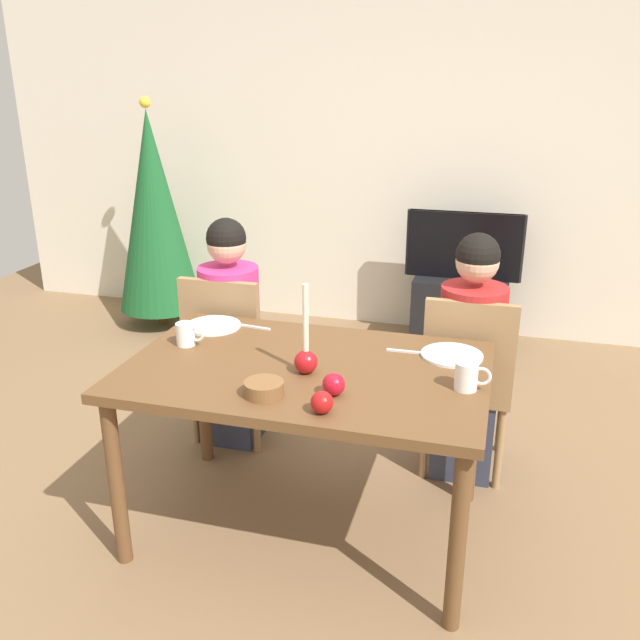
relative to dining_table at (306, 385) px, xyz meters
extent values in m
plane|color=brown|center=(0.00, 0.00, -0.67)|extent=(7.68, 7.68, 0.00)
cube|color=beige|center=(0.00, 2.60, 0.63)|extent=(6.40, 0.10, 2.60)
cube|color=brown|center=(0.00, 0.00, 0.06)|extent=(1.40, 0.90, 0.04)
cylinder|color=brown|center=(-0.64, -0.39, -0.31)|extent=(0.06, 0.06, 0.71)
cylinder|color=brown|center=(0.64, -0.39, -0.31)|extent=(0.06, 0.06, 0.71)
cylinder|color=brown|center=(-0.64, 0.39, -0.31)|extent=(0.06, 0.06, 0.71)
cylinder|color=brown|center=(0.64, 0.39, -0.31)|extent=(0.06, 0.06, 0.71)
cube|color=#99754C|center=(-0.59, 0.69, -0.24)|extent=(0.40, 0.40, 0.04)
cube|color=#99754C|center=(-0.59, 0.51, 0.01)|extent=(0.40, 0.04, 0.45)
cylinder|color=#99754C|center=(-0.42, 0.86, -0.46)|extent=(0.04, 0.04, 0.41)
cylinder|color=#99754C|center=(-0.76, 0.86, -0.46)|extent=(0.04, 0.04, 0.41)
cylinder|color=#99754C|center=(-0.42, 0.52, -0.46)|extent=(0.04, 0.04, 0.41)
cylinder|color=#99754C|center=(-0.76, 0.52, -0.46)|extent=(0.04, 0.04, 0.41)
cube|color=#99754C|center=(0.59, 0.69, -0.24)|extent=(0.40, 0.40, 0.04)
cube|color=#99754C|center=(0.59, 0.51, 0.01)|extent=(0.40, 0.04, 0.45)
cylinder|color=#99754C|center=(0.76, 0.86, -0.46)|extent=(0.04, 0.04, 0.41)
cylinder|color=#99754C|center=(0.42, 0.86, -0.46)|extent=(0.04, 0.04, 0.41)
cylinder|color=#99754C|center=(0.76, 0.52, -0.46)|extent=(0.04, 0.04, 0.41)
cylinder|color=#99754C|center=(0.42, 0.52, -0.46)|extent=(0.04, 0.04, 0.41)
cube|color=#33384C|center=(-0.59, 0.64, -0.44)|extent=(0.28, 0.28, 0.45)
cylinder|color=#D1337A|center=(-0.59, 0.64, 0.02)|extent=(0.30, 0.30, 0.48)
sphere|color=tan|center=(-0.59, 0.64, 0.38)|extent=(0.19, 0.19, 0.19)
sphere|color=black|center=(-0.59, 0.64, 0.41)|extent=(0.19, 0.19, 0.19)
cube|color=#33384C|center=(0.59, 0.64, -0.44)|extent=(0.28, 0.28, 0.45)
cylinder|color=#AD2323|center=(0.59, 0.64, 0.02)|extent=(0.30, 0.30, 0.48)
sphere|color=tan|center=(0.59, 0.64, 0.38)|extent=(0.19, 0.19, 0.19)
sphere|color=black|center=(0.59, 0.64, 0.41)|extent=(0.19, 0.19, 0.19)
cube|color=black|center=(0.43, 2.30, -0.43)|extent=(0.64, 0.40, 0.48)
cube|color=black|center=(0.43, 2.30, 0.04)|extent=(0.79, 0.04, 0.46)
cube|color=black|center=(0.43, 2.30, 0.04)|extent=(0.76, 0.05, 0.46)
cylinder|color=brown|center=(-1.78, 2.09, -0.60)|extent=(0.08, 0.08, 0.14)
cone|color=#195628|center=(-1.78, 2.09, 0.20)|extent=(0.61, 0.61, 1.45)
sphere|color=yellow|center=(-1.78, 2.09, 0.96)|extent=(0.08, 0.08, 0.08)
sphere|color=red|center=(0.02, -0.06, 0.13)|extent=(0.09, 0.09, 0.09)
cylinder|color=#EFE5C6|center=(0.02, -0.06, 0.30)|extent=(0.02, 0.02, 0.26)
cylinder|color=silver|center=(-0.53, 0.30, 0.09)|extent=(0.25, 0.25, 0.01)
cylinder|color=white|center=(0.54, 0.25, 0.09)|extent=(0.25, 0.25, 0.01)
cylinder|color=white|center=(-0.55, 0.07, 0.13)|extent=(0.08, 0.08, 0.10)
torus|color=white|center=(-0.50, 0.07, 0.14)|extent=(0.07, 0.01, 0.07)
cylinder|color=white|center=(0.61, -0.04, 0.14)|extent=(0.08, 0.08, 0.10)
torus|color=white|center=(0.66, -0.04, 0.14)|extent=(0.07, 0.01, 0.07)
cube|color=silver|center=(-0.35, 0.34, 0.09)|extent=(0.18, 0.04, 0.01)
cube|color=silver|center=(0.36, 0.24, 0.09)|extent=(0.18, 0.02, 0.01)
cylinder|color=brown|center=(-0.07, -0.28, 0.11)|extent=(0.14, 0.14, 0.05)
sphere|color=#AD1415|center=(0.16, -0.35, 0.12)|extent=(0.08, 0.08, 0.08)
sphere|color=red|center=(0.17, -0.21, 0.12)|extent=(0.08, 0.08, 0.08)
camera|label=1|loc=(0.70, -2.30, 1.16)|focal=38.02mm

